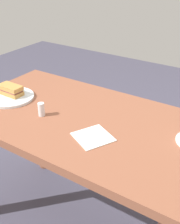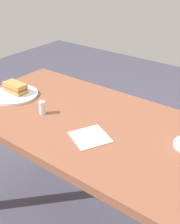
% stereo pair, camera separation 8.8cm
% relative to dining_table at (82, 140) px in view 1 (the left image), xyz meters
% --- Properties ---
extents(ground_plane, '(6.00, 6.00, 0.00)m').
position_rel_dining_table_xyz_m(ground_plane, '(0.00, 0.00, -0.61)').
color(ground_plane, '#484658').
extents(dining_table, '(1.27, 0.71, 0.75)m').
position_rel_dining_table_xyz_m(dining_table, '(0.00, 0.00, 0.00)').
color(dining_table, brown).
rests_on(dining_table, ground_plane).
extents(sandwich_plate, '(0.26, 0.26, 0.01)m').
position_rel_dining_table_xyz_m(sandwich_plate, '(0.44, 0.05, 0.15)').
color(sandwich_plate, white).
rests_on(sandwich_plate, dining_table).
extents(sandwich_front, '(0.14, 0.07, 0.05)m').
position_rel_dining_table_xyz_m(sandwich_front, '(0.46, 0.03, 0.18)').
color(sandwich_front, '#C08843').
rests_on(sandwich_front, sandwich_plate).
extents(napkin, '(0.20, 0.20, 0.00)m').
position_rel_dining_table_xyz_m(napkin, '(-0.14, 0.12, 0.14)').
color(napkin, white).
rests_on(napkin, dining_table).
extents(salt_shaker, '(0.03, 0.03, 0.07)m').
position_rel_dining_table_xyz_m(salt_shaker, '(0.17, 0.10, 0.17)').
color(salt_shaker, silver).
rests_on(salt_shaker, dining_table).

